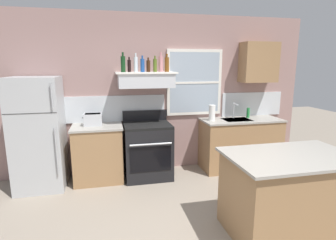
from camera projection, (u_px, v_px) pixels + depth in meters
back_wall at (160, 94)px, 4.72m from camera, size 5.40×0.11×2.70m
refrigerator at (39, 134)px, 4.05m from camera, size 0.70×0.72×1.69m
counter_left_of_stove at (98, 153)px, 4.36m from camera, size 0.79×0.63×0.91m
toaster at (93, 119)px, 4.29m from camera, size 0.30×0.20×0.19m
stove_range at (148, 150)px, 4.50m from camera, size 0.76×0.69×1.09m
range_hood_shelf at (146, 80)px, 4.35m from camera, size 0.96×0.52×0.24m
bottle_dark_green_wine at (123, 64)px, 4.21m from camera, size 0.07×0.07×0.31m
bottle_balsamic_dark at (129, 66)px, 4.28m from camera, size 0.06×0.06×0.24m
bottle_clear_tall at (136, 64)px, 4.28m from camera, size 0.06×0.06×0.29m
bottle_blue_liqueur at (142, 65)px, 4.25m from camera, size 0.07×0.07×0.26m
bottle_brown_stout at (148, 66)px, 4.32m from camera, size 0.06×0.06×0.23m
bottle_olive_oil_square at (155, 65)px, 4.35m from camera, size 0.06×0.06×0.26m
bottle_rose_pink at (161, 64)px, 4.40m from camera, size 0.07×0.07×0.31m
bottle_amber_wine at (167, 64)px, 4.39m from camera, size 0.07×0.07×0.29m
counter_right_with_sink at (240, 143)px, 4.90m from camera, size 1.43×0.63×0.91m
sink_faucet at (234, 109)px, 4.84m from camera, size 0.03×0.17×0.28m
paper_towel_roll at (212, 113)px, 4.66m from camera, size 0.11×0.11×0.27m
dish_soap_bottle at (248, 113)px, 4.92m from camera, size 0.06×0.06×0.18m
kitchen_island at (289, 194)px, 2.98m from camera, size 1.40×0.90×0.91m
upper_cabinet_right at (259, 62)px, 4.82m from camera, size 0.64×0.32×0.70m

